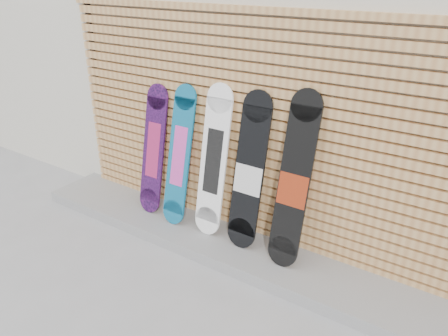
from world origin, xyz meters
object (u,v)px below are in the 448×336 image
(snowboard_2, at_px, (214,162))
(snowboard_4, at_px, (294,183))
(snowboard_1, at_px, (179,156))
(snowboard_3, at_px, (249,173))
(snowboard_0, at_px, (154,150))

(snowboard_2, height_order, snowboard_4, snowboard_4)
(snowboard_1, bearing_deg, snowboard_3, 0.90)
(snowboard_1, height_order, snowboard_2, snowboard_2)
(snowboard_0, xyz_separation_m, snowboard_1, (0.37, -0.02, 0.02))
(snowboard_2, relative_size, snowboard_4, 0.95)
(snowboard_3, bearing_deg, snowboard_2, 178.86)
(snowboard_3, bearing_deg, snowboard_4, -2.58)
(snowboard_0, relative_size, snowboard_4, 0.88)
(snowboard_1, xyz_separation_m, snowboard_4, (1.28, -0.01, 0.06))
(snowboard_0, relative_size, snowboard_2, 0.92)
(snowboard_2, distance_m, snowboard_4, 0.87)
(snowboard_0, height_order, snowboard_1, snowboard_1)
(snowboard_2, distance_m, snowboard_3, 0.41)
(snowboard_1, bearing_deg, snowboard_0, 176.79)
(snowboard_0, bearing_deg, snowboard_4, -1.00)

